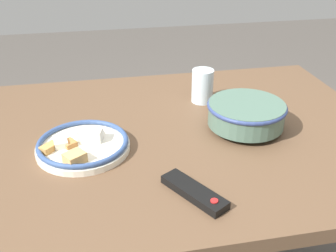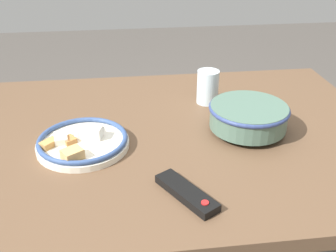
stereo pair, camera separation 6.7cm
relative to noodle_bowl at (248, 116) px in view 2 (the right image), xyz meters
The scene contains 5 objects.
dining_table 0.25m from the noodle_bowl, ahead, with size 1.29×0.93×0.74m.
noodle_bowl is the anchor object (origin of this frame).
food_plate 0.49m from the noodle_bowl, ahead, with size 0.26×0.26×0.05m.
tv_remote 0.37m from the noodle_bowl, 50.72° to the left, with size 0.13×0.18×0.02m.
drinking_glass 0.23m from the noodle_bowl, 70.41° to the right, with size 0.07×0.07×0.11m.
Camera 2 is at (0.15, 1.01, 1.32)m, focal length 42.00 mm.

